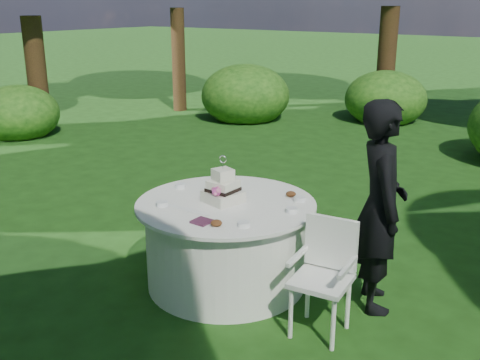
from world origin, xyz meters
name	(u,v)px	position (x,y,z in m)	size (l,w,h in m)	color
ground	(227,282)	(0.00, 0.00, 0.00)	(80.00, 80.00, 0.00)	#183D10
napkins	(202,221)	(0.13, -0.48, 0.78)	(0.14, 0.14, 0.02)	#4A2038
feather_plume	(188,210)	(-0.14, -0.34, 0.78)	(0.48, 0.07, 0.01)	white
guest	(380,207)	(1.22, 0.43, 0.86)	(0.63, 0.41, 1.73)	black
table	(226,243)	(0.00, 0.00, 0.39)	(1.56, 1.56, 0.77)	white
cake	(223,190)	(-0.02, -0.01, 0.88)	(0.34, 0.34, 0.42)	beige
chair	(325,268)	(1.05, -0.16, 0.52)	(0.47, 0.46, 0.88)	white
votives	(234,204)	(0.11, -0.03, 0.79)	(1.27, 0.88, 0.04)	white
petal_cups	(256,207)	(0.32, -0.01, 0.79)	(0.20, 1.02, 0.05)	#562D16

